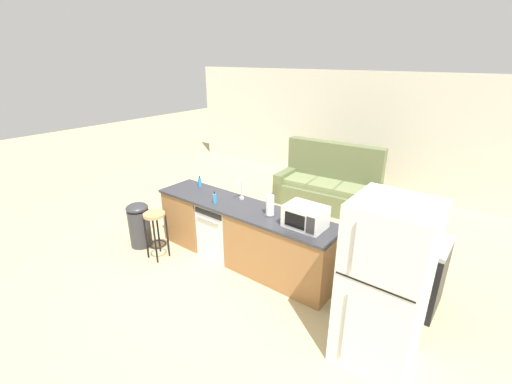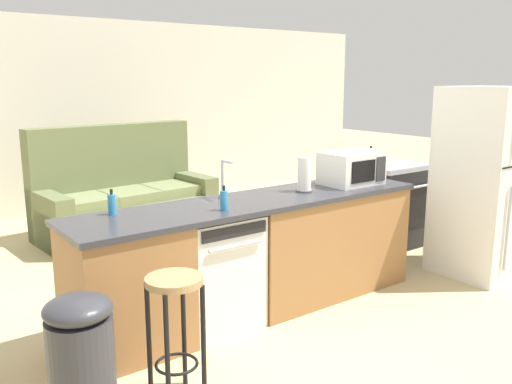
# 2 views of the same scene
# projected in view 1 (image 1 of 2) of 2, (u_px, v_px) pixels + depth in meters

# --- Properties ---
(ground_plane) EXTENTS (24.00, 24.00, 0.00)m
(ground_plane) POSITION_uv_depth(u_px,v_px,m) (236.00, 257.00, 5.29)
(ground_plane) COLOR tan
(wall_back) EXTENTS (10.00, 0.06, 2.60)m
(wall_back) POSITION_uv_depth(u_px,v_px,m) (366.00, 132.00, 7.73)
(wall_back) COLOR silver
(wall_back) RESTS_ON ground_plane
(kitchen_counter) EXTENTS (2.94, 0.66, 0.90)m
(kitchen_counter) POSITION_uv_depth(u_px,v_px,m) (247.00, 238.00, 5.00)
(kitchen_counter) COLOR #9E6B3D
(kitchen_counter) RESTS_ON ground_plane
(dishwasher) EXTENTS (0.58, 0.61, 0.84)m
(dishwasher) POSITION_uv_depth(u_px,v_px,m) (223.00, 228.00, 5.28)
(dishwasher) COLOR white
(dishwasher) RESTS_ON ground_plane
(stove_range) EXTENTS (0.76, 0.68, 0.90)m
(stove_range) POSITION_uv_depth(u_px,v_px,m) (409.00, 270.00, 4.20)
(stove_range) COLOR black
(stove_range) RESTS_ON ground_plane
(refrigerator) EXTENTS (0.72, 0.73, 1.73)m
(refrigerator) POSITION_uv_depth(u_px,v_px,m) (384.00, 286.00, 3.23)
(refrigerator) COLOR white
(refrigerator) RESTS_ON ground_plane
(microwave) EXTENTS (0.50, 0.37, 0.28)m
(microwave) POSITION_uv_depth(u_px,v_px,m) (305.00, 216.00, 4.24)
(microwave) COLOR white
(microwave) RESTS_ON kitchen_counter
(sink_faucet) EXTENTS (0.07, 0.18, 0.30)m
(sink_faucet) POSITION_uv_depth(u_px,v_px,m) (241.00, 191.00, 5.06)
(sink_faucet) COLOR silver
(sink_faucet) RESTS_ON kitchen_counter
(paper_towel_roll) EXTENTS (0.14, 0.14, 0.28)m
(paper_towel_roll) POSITION_uv_depth(u_px,v_px,m) (270.00, 206.00, 4.55)
(paper_towel_roll) COLOR #4C4C51
(paper_towel_roll) RESTS_ON kitchen_counter
(soap_bottle) EXTENTS (0.06, 0.06, 0.18)m
(soap_bottle) POSITION_uv_depth(u_px,v_px,m) (215.00, 198.00, 4.96)
(soap_bottle) COLOR #338CCC
(soap_bottle) RESTS_ON kitchen_counter
(dish_soap_bottle) EXTENTS (0.06, 0.06, 0.18)m
(dish_soap_bottle) POSITION_uv_depth(u_px,v_px,m) (200.00, 182.00, 5.59)
(dish_soap_bottle) COLOR #338CCC
(dish_soap_bottle) RESTS_ON kitchen_counter
(kettle) EXTENTS (0.21, 0.17, 0.19)m
(kettle) POSITION_uv_depth(u_px,v_px,m) (405.00, 223.00, 4.19)
(kettle) COLOR silver
(kettle) RESTS_ON stove_range
(bar_stool) EXTENTS (0.32, 0.32, 0.74)m
(bar_stool) POSITION_uv_depth(u_px,v_px,m) (155.00, 226.00, 5.10)
(bar_stool) COLOR tan
(bar_stool) RESTS_ON ground_plane
(trash_bin) EXTENTS (0.35, 0.35, 0.74)m
(trash_bin) POSITION_uv_depth(u_px,v_px,m) (139.00, 224.00, 5.49)
(trash_bin) COLOR #333338
(trash_bin) RESTS_ON ground_plane
(couch) EXTENTS (2.06, 1.05, 1.27)m
(couch) POSITION_uv_depth(u_px,v_px,m) (328.00, 186.00, 7.03)
(couch) COLOR #667047
(couch) RESTS_ON ground_plane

